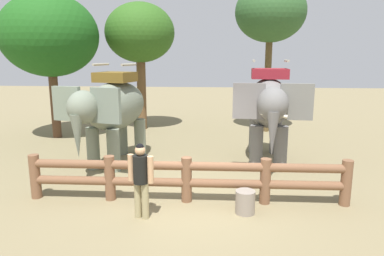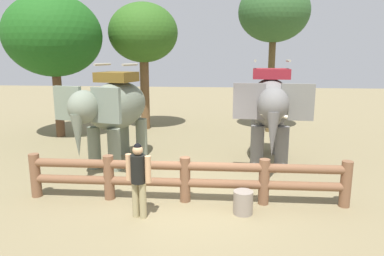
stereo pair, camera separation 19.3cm
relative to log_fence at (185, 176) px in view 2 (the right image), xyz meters
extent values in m
plane|color=#7D704E|center=(0.00, 0.12, -0.61)|extent=(60.00, 60.00, 0.00)
cylinder|color=brown|center=(-3.56, -0.06, -0.08)|extent=(0.24, 0.24, 1.05)
cylinder|color=brown|center=(-1.78, -0.03, -0.08)|extent=(0.24, 0.24, 1.05)
cylinder|color=brown|center=(0.00, 0.00, -0.08)|extent=(0.24, 0.24, 1.05)
cylinder|color=brown|center=(1.78, 0.03, -0.08)|extent=(0.24, 0.24, 1.05)
cylinder|color=brown|center=(3.56, 0.06, -0.08)|extent=(0.24, 0.24, 1.05)
cylinder|color=brown|center=(0.00, 0.00, -0.16)|extent=(7.13, 0.32, 0.20)
cylinder|color=brown|center=(0.00, 0.00, 0.24)|extent=(7.13, 0.32, 0.20)
cylinder|color=slate|center=(-2.31, 2.01, 0.02)|extent=(0.37, 0.37, 1.25)
cylinder|color=slate|center=(-2.97, 2.18, 0.02)|extent=(0.37, 0.37, 1.25)
cylinder|color=slate|center=(-1.90, 3.64, 0.02)|extent=(0.37, 0.37, 1.25)
cylinder|color=slate|center=(-2.56, 3.81, 0.02)|extent=(0.37, 0.37, 1.25)
ellipsoid|color=slate|center=(-2.44, 2.91, 1.19)|extent=(1.89, 3.03, 1.46)
ellipsoid|color=slate|center=(-2.84, 1.30, 1.37)|extent=(1.00, 1.10, 0.89)
cube|color=slate|center=(-2.22, 1.26, 1.42)|extent=(0.84, 0.32, 0.94)
cube|color=gray|center=(-3.40, 1.56, 1.42)|extent=(0.84, 0.32, 0.94)
cone|color=slate|center=(-2.92, 0.98, 0.66)|extent=(0.33, 0.33, 1.14)
cube|color=brown|center=(-2.44, 2.91, 2.06)|extent=(1.26, 1.17, 0.29)
cylinder|color=#A59E8C|center=(-1.97, 2.79, 2.44)|extent=(0.27, 0.84, 0.07)
cylinder|color=#A59E8C|center=(-2.90, 3.03, 2.44)|extent=(0.27, 0.84, 0.07)
cylinder|color=slate|center=(2.55, 2.60, 0.04)|extent=(0.39, 0.39, 1.29)
cylinder|color=slate|center=(1.84, 2.65, 0.04)|extent=(0.39, 0.39, 1.29)
cylinder|color=slate|center=(2.67, 4.34, 0.04)|extent=(0.39, 0.39, 1.29)
cylinder|color=slate|center=(1.96, 4.39, 0.04)|extent=(0.39, 0.39, 1.29)
ellipsoid|color=slate|center=(2.25, 3.50, 1.25)|extent=(1.49, 2.99, 1.51)
ellipsoid|color=slate|center=(2.13, 1.78, 1.44)|extent=(0.89, 1.02, 0.92)
cube|color=slate|center=(2.77, 1.86, 1.49)|extent=(0.87, 0.19, 0.97)
cube|color=slate|center=(1.52, 1.95, 1.49)|extent=(0.87, 0.19, 0.97)
cone|color=slate|center=(2.11, 1.44, 0.70)|extent=(0.34, 0.34, 1.18)
cone|color=beige|center=(2.29, 1.53, 1.17)|extent=(0.40, 0.13, 0.17)
cone|color=beige|center=(1.95, 1.55, 1.17)|extent=(0.40, 0.13, 0.17)
cube|color=maroon|center=(2.25, 3.50, 2.16)|extent=(1.16, 1.04, 0.30)
cylinder|color=#A59E8C|center=(2.75, 3.46, 2.54)|extent=(0.14, 0.88, 0.08)
cylinder|color=#A59E8C|center=(1.76, 3.53, 2.54)|extent=(0.14, 0.88, 0.08)
cylinder|color=tan|center=(-0.76, -0.93, -0.23)|extent=(0.15, 0.15, 0.76)
cylinder|color=tan|center=(-0.93, -0.89, -0.23)|extent=(0.15, 0.15, 0.76)
cylinder|color=black|center=(-0.85, -0.91, 0.44)|extent=(0.37, 0.37, 0.58)
cylinder|color=tan|center=(-0.63, -0.96, 0.46)|extent=(0.12, 0.12, 0.55)
cylinder|color=tan|center=(-1.06, -0.85, 0.46)|extent=(0.12, 0.12, 0.55)
sphere|color=tan|center=(-0.85, -0.91, 0.84)|extent=(0.21, 0.21, 0.21)
sphere|color=black|center=(-0.85, -0.91, 0.90)|extent=(0.16, 0.16, 0.16)
cylinder|color=brown|center=(-2.79, 8.05, 1.12)|extent=(0.40, 0.40, 3.46)
ellipsoid|color=#2E5B1B|center=(-2.79, 8.05, 3.69)|extent=(3.03, 3.03, 2.58)
cylinder|color=brown|center=(2.80, 7.95, 1.54)|extent=(0.29, 0.29, 4.29)
ellipsoid|color=#2E572A|center=(2.80, 7.95, 4.49)|extent=(2.95, 2.95, 2.51)
cylinder|color=brown|center=(-5.94, 6.10, 0.91)|extent=(0.35, 0.35, 3.04)
ellipsoid|color=#1C5518|center=(-5.94, 6.10, 3.47)|extent=(3.77, 3.77, 3.21)
cylinder|color=gray|center=(1.30, -0.52, -0.36)|extent=(0.42, 0.42, 0.50)
camera|label=1|loc=(0.71, -7.57, 2.69)|focal=32.81mm
camera|label=2|loc=(0.91, -7.55, 2.69)|focal=32.81mm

